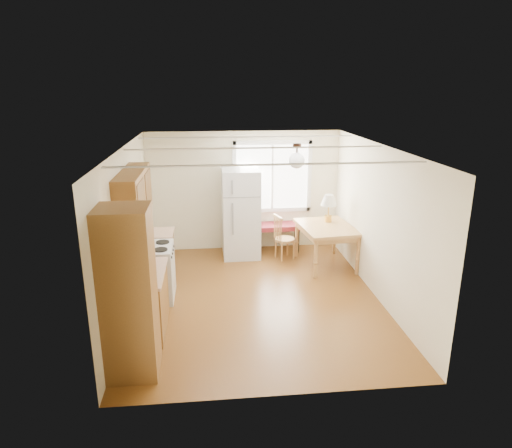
{
  "coord_description": "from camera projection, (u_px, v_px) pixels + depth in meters",
  "views": [
    {
      "loc": [
        -0.72,
        -6.84,
        3.4
      ],
      "look_at": [
        0.04,
        0.45,
        1.15
      ],
      "focal_mm": 32.0,
      "sensor_mm": 36.0,
      "label": 1
    }
  ],
  "objects": [
    {
      "name": "bench",
      "position": [
        272.0,
        227.0,
        9.59
      ],
      "size": [
        1.29,
        0.5,
        0.59
      ],
      "rotation": [
        0.0,
        0.0,
        0.02
      ],
      "color": "maroon",
      "rests_on": "ground"
    },
    {
      "name": "room_shell",
      "position": [
        256.0,
        226.0,
        7.21
      ],
      "size": [
        4.6,
        5.6,
        2.62
      ],
      "color": "#573011",
      "rests_on": "ground"
    },
    {
      "name": "kitchen_run",
      "position": [
        142.0,
        270.0,
        6.55
      ],
      "size": [
        0.65,
        3.4,
        2.2
      ],
      "color": "brown",
      "rests_on": "ground"
    },
    {
      "name": "window_unit",
      "position": [
        272.0,
        177.0,
        9.53
      ],
      "size": [
        1.64,
        0.05,
        1.51
      ],
      "color": "white",
      "rests_on": "room_shell"
    },
    {
      "name": "chair",
      "position": [
        281.0,
        235.0,
        9.12
      ],
      "size": [
        0.44,
        0.43,
        0.91
      ],
      "rotation": [
        0.0,
        0.0,
        0.32
      ],
      "color": "#AC7B42",
      "rests_on": "ground"
    },
    {
      "name": "pendant_light",
      "position": [
        297.0,
        160.0,
        7.37
      ],
      "size": [
        0.26,
        0.26,
        0.4
      ],
      "color": "#321E16",
      "rests_on": "room_shell"
    },
    {
      "name": "refrigerator",
      "position": [
        241.0,
        213.0,
        9.22
      ],
      "size": [
        0.75,
        0.78,
        1.8
      ],
      "rotation": [
        0.0,
        0.0,
        0.01
      ],
      "color": "silver",
      "rests_on": "ground"
    },
    {
      "name": "kettle",
      "position": [
        142.0,
        255.0,
        6.73
      ],
      "size": [
        0.11,
        0.11,
        0.22
      ],
      "color": "red",
      "rests_on": "kitchen_run"
    },
    {
      "name": "dining_table",
      "position": [
        327.0,
        231.0,
        8.77
      ],
      "size": [
        1.1,
        1.38,
        0.8
      ],
      "rotation": [
        0.0,
        0.0,
        0.11
      ],
      "color": "#AC7B42",
      "rests_on": "ground"
    },
    {
      "name": "coffee_maker",
      "position": [
        140.0,
        260.0,
        6.39
      ],
      "size": [
        0.24,
        0.28,
        0.4
      ],
      "rotation": [
        0.0,
        0.0,
        -0.16
      ],
      "color": "black",
      "rests_on": "kitchen_run"
    },
    {
      "name": "table_lamp",
      "position": [
        329.0,
        202.0,
        8.89
      ],
      "size": [
        0.31,
        0.31,
        0.55
      ],
      "rotation": [
        0.0,
        0.0,
        0.25
      ],
      "color": "gold",
      "rests_on": "dining_table"
    }
  ]
}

